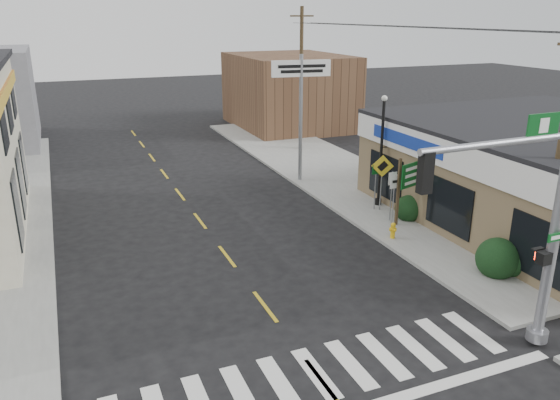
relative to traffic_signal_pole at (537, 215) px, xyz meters
name	(u,v)px	position (x,y,z in m)	size (l,w,h in m)	color
ground	(323,383)	(-5.45, 0.74, -3.90)	(140.00, 140.00, 0.00)	black
sidewalk_right	(366,189)	(3.55, 13.74, -3.83)	(6.00, 38.00, 0.13)	gray
center_line	(227,256)	(-5.45, 8.74, -3.89)	(0.12, 56.00, 0.01)	gold
crosswalk	(316,373)	(-5.45, 1.14, -3.89)	(11.00, 2.20, 0.01)	silver
bldg_distant_right	(289,91)	(6.55, 30.74, -1.10)	(8.00, 10.00, 5.60)	brown
traffic_signal_pole	(537,215)	(0.00, 0.00, 0.00)	(5.00, 0.38, 6.33)	gray
guide_sign	(413,181)	(2.75, 8.78, -1.90)	(1.65, 0.14, 2.89)	#4A3922
fire_hydrant	(393,230)	(1.11, 7.61, -3.41)	(0.21, 0.21, 0.66)	gold
ped_crossing_sign	(382,172)	(2.44, 10.65, -2.00)	(1.00, 0.07, 2.57)	gray
lamp_post	(383,143)	(2.81, 11.30, -0.81)	(0.66, 0.52, 5.10)	black
dance_center_sign	(301,86)	(1.05, 16.43, 1.20)	(3.09, 0.19, 6.57)	gray
bare_tree	(499,150)	(4.64, 6.17, -0.17)	(2.29, 2.29, 4.57)	black
shrub_front	(497,259)	(2.66, 3.59, -3.22)	(1.46, 1.46, 1.10)	#19371C
shrub_back	(409,209)	(2.98, 9.21, -3.32)	(1.20, 1.20, 0.90)	black
utility_pole_near	(559,155)	(4.05, 3.03, 0.43)	(1.42, 0.21, 8.18)	#483324
utility_pole_far	(301,78)	(4.05, 22.97, 0.81)	(1.55, 0.23, 8.94)	#43331B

